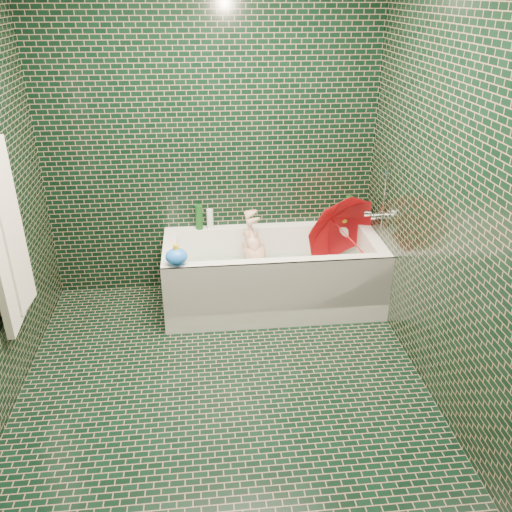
{
  "coord_description": "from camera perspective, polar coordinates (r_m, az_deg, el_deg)",
  "views": [
    {
      "loc": [
        -0.09,
        -2.76,
        2.32
      ],
      "look_at": [
        0.29,
        0.82,
        0.53
      ],
      "focal_mm": 38.0,
      "sensor_mm": 36.0,
      "label": 1
    }
  ],
  "objects": [
    {
      "name": "water",
      "position": [
        4.32,
        1.77,
        -1.5
      ],
      "size": [
        1.48,
        0.53,
        0.0
      ],
      "primitive_type": "cube",
      "color": "silver",
      "rests_on": "bathtub"
    },
    {
      "name": "faucet",
      "position": [
        4.3,
        12.73,
        4.61
      ],
      "size": [
        0.18,
        0.19,
        0.55
      ],
      "color": "silver",
      "rests_on": "wall_right"
    },
    {
      "name": "bottle_right_tall",
      "position": [
        4.57,
        9.69,
        4.84
      ],
      "size": [
        0.06,
        0.06,
        0.24
      ],
      "primitive_type": "cylinder",
      "rotation": [
        0.0,
        0.0,
        0.14
      ],
      "color": "#134316",
      "rests_on": "bathtub"
    },
    {
      "name": "soap_bottle_c",
      "position": [
        4.61,
        9.39,
        3.47
      ],
      "size": [
        0.19,
        0.19,
        0.19
      ],
      "primitive_type": "imported",
      "rotation": [
        0.0,
        0.0,
        0.38
      ],
      "color": "#134316",
      "rests_on": "bathtub"
    },
    {
      "name": "bath_toy",
      "position": [
        3.86,
        -8.37,
        -0.04
      ],
      "size": [
        0.17,
        0.14,
        0.15
      ],
      "rotation": [
        0.0,
        0.0,
        0.07
      ],
      "color": "#1B70FB",
      "rests_on": "bathtub"
    },
    {
      "name": "wall_right",
      "position": [
        3.27,
        19.55,
        5.73
      ],
      "size": [
        0.0,
        2.8,
        2.8
      ],
      "primitive_type": "plane",
      "rotation": [
        1.57,
        0.0,
        -1.57
      ],
      "color": "black",
      "rests_on": "floor"
    },
    {
      "name": "bottle_left_tall",
      "position": [
        4.42,
        -6.01,
        4.1
      ],
      "size": [
        0.07,
        0.07,
        0.21
      ],
      "primitive_type": "cylinder",
      "rotation": [
        0.0,
        0.0,
        0.13
      ],
      "color": "#134316",
      "rests_on": "bathtub"
    },
    {
      "name": "bottle_right_pump",
      "position": [
        4.62,
        10.3,
        4.55
      ],
      "size": [
        0.06,
        0.06,
        0.17
      ],
      "primitive_type": "cylinder",
      "rotation": [
        0.0,
        0.0,
        0.31
      ],
      "color": "silver",
      "rests_on": "bathtub"
    },
    {
      "name": "floor",
      "position": [
        3.6,
        -3.36,
        -13.74
      ],
      "size": [
        2.8,
        2.8,
        0.0
      ],
      "primitive_type": "plane",
      "color": "black",
      "rests_on": "ground"
    },
    {
      "name": "bath_mat",
      "position": [
        4.39,
        1.74,
        -3.16
      ],
      "size": [
        1.35,
        0.47,
        0.01
      ],
      "primitive_type": "cube",
      "color": "green",
      "rests_on": "bathtub"
    },
    {
      "name": "soap_bottle_b",
      "position": [
        4.64,
        11.16,
        3.46
      ],
      "size": [
        0.09,
        0.09,
        0.2
      ],
      "primitive_type": "imported",
      "rotation": [
        0.0,
        0.0,
        -0.02
      ],
      "color": "#501E73",
      "rests_on": "bathtub"
    },
    {
      "name": "bathtub",
      "position": [
        4.35,
        1.78,
        -2.63
      ],
      "size": [
        1.7,
        0.75,
        0.55
      ],
      "color": "white",
      "rests_on": "floor"
    },
    {
      "name": "rubber_duck",
      "position": [
        4.58,
        9.25,
        3.88
      ],
      "size": [
        0.12,
        0.09,
        0.09
      ],
      "rotation": [
        0.0,
        0.0,
        0.3
      ],
      "color": "yellow",
      "rests_on": "bathtub"
    },
    {
      "name": "soap_bottle_a",
      "position": [
        4.65,
        10.9,
        3.54
      ],
      "size": [
        0.09,
        0.09,
        0.24
      ],
      "primitive_type": "imported",
      "rotation": [
        0.0,
        0.0,
        -0.01
      ],
      "color": "white",
      "rests_on": "bathtub"
    },
    {
      "name": "bottle_left_short",
      "position": [
        4.43,
        -4.87,
        3.91
      ],
      "size": [
        0.06,
        0.06,
        0.16
      ],
      "primitive_type": "cylinder",
      "rotation": [
        0.0,
        0.0,
        0.19
      ],
      "color": "white",
      "rests_on": "bathtub"
    },
    {
      "name": "umbrella",
      "position": [
        4.34,
        9.61,
        2.07
      ],
      "size": [
        0.87,
        0.88,
        0.84
      ],
      "primitive_type": "imported",
      "rotation": [
        0.31,
        -0.34,
        0.28
      ],
      "color": "red",
      "rests_on": "bathtub"
    },
    {
      "name": "child",
      "position": [
        4.34,
        0.31,
        -1.21
      ],
      "size": [
        0.95,
        0.38,
        0.34
      ],
      "primitive_type": "imported",
      "rotation": [
        -1.43,
        0.0,
        -1.62
      ],
      "color": "#DDA58A",
      "rests_on": "bathtub"
    },
    {
      "name": "towel",
      "position": [
        3.46,
        -25.05,
        1.86
      ],
      "size": [
        0.08,
        0.44,
        1.12
      ],
      "color": "beige",
      "rests_on": "towel_rail"
    },
    {
      "name": "wall_front",
      "position": [
        1.73,
        -1.89,
        -11.82
      ],
      "size": [
        2.8,
        0.0,
        2.8
      ],
      "primitive_type": "plane",
      "rotation": [
        -1.57,
        0.0,
        0.0
      ],
      "color": "black",
      "rests_on": "floor"
    },
    {
      "name": "wall_back",
      "position": [
        4.29,
        -4.84,
        11.87
      ],
      "size": [
        2.8,
        0.0,
        2.8
      ],
      "primitive_type": "plane",
      "rotation": [
        1.57,
        0.0,
        0.0
      ],
      "color": "black",
      "rests_on": "floor"
    }
  ]
}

